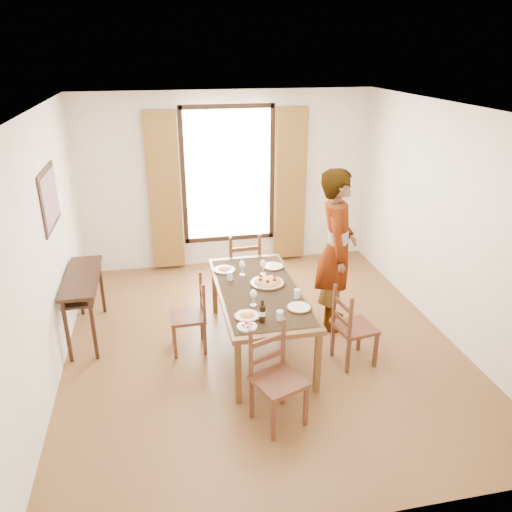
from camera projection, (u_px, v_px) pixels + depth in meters
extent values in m
plane|color=brown|center=(261.00, 343.00, 5.97)|extent=(5.00, 5.00, 0.00)
cube|color=white|center=(228.00, 181.00, 7.70)|extent=(4.50, 0.10, 2.70)
cube|color=white|center=(343.00, 373.00, 3.19)|extent=(4.50, 0.10, 2.70)
cube|color=white|center=(44.00, 253.00, 5.03)|extent=(0.10, 5.00, 2.70)
cube|color=white|center=(449.00, 224.00, 5.85)|extent=(0.10, 5.00, 2.70)
cube|color=white|center=(262.00, 107.00, 4.91)|extent=(4.50, 5.00, 0.04)
cube|color=white|center=(228.00, 175.00, 7.63)|extent=(1.30, 0.04, 2.00)
cube|color=olive|center=(164.00, 192.00, 7.48)|extent=(0.48, 0.10, 2.40)
cube|color=olive|center=(291.00, 186.00, 7.84)|extent=(0.48, 0.10, 2.40)
cube|color=black|center=(49.00, 198.00, 5.42)|extent=(0.02, 0.86, 0.66)
cube|color=#E2592A|center=(50.00, 198.00, 5.42)|extent=(0.01, 0.76, 0.56)
cube|color=black|center=(81.00, 277.00, 5.84)|extent=(0.38, 1.20, 0.04)
cube|color=black|center=(83.00, 286.00, 5.88)|extent=(0.34, 1.10, 0.03)
cube|color=black|center=(67.00, 332.00, 5.47)|extent=(0.04, 0.04, 0.76)
cube|color=black|center=(79.00, 288.00, 6.46)|extent=(0.04, 0.04, 0.76)
cube|color=black|center=(94.00, 329.00, 5.52)|extent=(0.04, 0.04, 0.76)
cube|color=black|center=(102.00, 286.00, 6.51)|extent=(0.04, 0.04, 0.76)
cube|color=brown|center=(259.00, 292.00, 5.61)|extent=(0.93, 1.97, 0.05)
cube|color=black|center=(259.00, 290.00, 5.60)|extent=(0.85, 1.82, 0.01)
cube|color=brown|center=(238.00, 372.00, 4.84)|extent=(0.06, 0.06, 0.70)
cube|color=brown|center=(215.00, 289.00, 6.52)|extent=(0.06, 0.06, 0.70)
cube|color=brown|center=(317.00, 363.00, 4.99)|extent=(0.06, 0.06, 0.70)
cube|color=brown|center=(275.00, 283.00, 6.66)|extent=(0.06, 0.06, 0.70)
cube|color=brown|center=(188.00, 317.00, 5.70)|extent=(0.40, 0.40, 0.04)
cube|color=brown|center=(173.00, 327.00, 5.90)|extent=(0.04, 0.04, 0.42)
cube|color=brown|center=(202.00, 324.00, 5.96)|extent=(0.04, 0.04, 0.42)
cube|color=brown|center=(175.00, 342.00, 5.59)|extent=(0.04, 0.04, 0.42)
cube|color=brown|center=(205.00, 339.00, 5.66)|extent=(0.04, 0.04, 0.42)
cube|color=brown|center=(201.00, 290.00, 5.79)|extent=(0.03, 0.03, 0.47)
cube|color=brown|center=(204.00, 304.00, 5.49)|extent=(0.03, 0.03, 0.47)
cube|color=brown|center=(203.00, 304.00, 5.68)|extent=(0.03, 0.34, 0.05)
cube|color=brown|center=(202.00, 291.00, 5.61)|extent=(0.03, 0.34, 0.05)
cube|color=brown|center=(242.00, 267.00, 6.82)|extent=(0.47, 0.47, 0.04)
cube|color=brown|center=(252.00, 276.00, 7.13)|extent=(0.04, 0.04, 0.48)
cube|color=brown|center=(259.00, 288.00, 6.78)|extent=(0.04, 0.04, 0.48)
cube|color=brown|center=(226.00, 279.00, 7.04)|extent=(0.04, 0.04, 0.48)
cube|color=brown|center=(231.00, 291.00, 6.70)|extent=(0.04, 0.04, 0.48)
cube|color=brown|center=(259.00, 254.00, 6.58)|extent=(0.04, 0.04, 0.53)
cube|color=brown|center=(231.00, 256.00, 6.49)|extent=(0.04, 0.04, 0.53)
cube|color=brown|center=(245.00, 262.00, 6.57)|extent=(0.39, 0.05, 0.05)
cube|color=brown|center=(245.00, 249.00, 6.50)|extent=(0.39, 0.05, 0.05)
cube|color=brown|center=(279.00, 381.00, 4.55)|extent=(0.55, 0.55, 0.04)
cube|color=brown|center=(273.00, 420.00, 4.41)|extent=(0.04, 0.04, 0.45)
cube|color=brown|center=(251.00, 398.00, 4.69)|extent=(0.04, 0.04, 0.45)
cube|color=brown|center=(306.00, 405.00, 4.59)|extent=(0.04, 0.04, 0.45)
cube|color=brown|center=(283.00, 384.00, 4.87)|extent=(0.04, 0.04, 0.45)
cube|color=brown|center=(251.00, 354.00, 4.51)|extent=(0.04, 0.04, 0.50)
cube|color=brown|center=(283.00, 342.00, 4.69)|extent=(0.04, 0.04, 0.50)
cube|color=brown|center=(267.00, 357.00, 4.64)|extent=(0.35, 0.16, 0.05)
cube|color=brown|center=(267.00, 341.00, 4.57)|extent=(0.35, 0.16, 0.05)
cube|color=brown|center=(355.00, 328.00, 5.46)|extent=(0.46, 0.46, 0.04)
cube|color=brown|center=(376.00, 349.00, 5.45)|extent=(0.04, 0.04, 0.43)
cube|color=brown|center=(348.00, 356.00, 5.34)|extent=(0.04, 0.04, 0.43)
cube|color=brown|center=(359.00, 334.00, 5.75)|extent=(0.04, 0.04, 0.43)
cube|color=brown|center=(333.00, 339.00, 5.64)|extent=(0.04, 0.04, 0.43)
cube|color=brown|center=(350.00, 319.00, 5.16)|extent=(0.03, 0.03, 0.48)
cube|color=brown|center=(334.00, 304.00, 5.46)|extent=(0.03, 0.03, 0.48)
cube|color=brown|center=(341.00, 319.00, 5.34)|extent=(0.08, 0.34, 0.05)
cube|color=brown|center=(343.00, 305.00, 5.28)|extent=(0.08, 0.34, 0.05)
imported|color=#92969A|center=(336.00, 250.00, 6.01)|extent=(1.04, 0.96, 2.00)
cylinder|color=silver|center=(297.00, 294.00, 5.39)|extent=(0.07, 0.07, 0.10)
cylinder|color=silver|center=(230.00, 276.00, 5.81)|extent=(0.07, 0.07, 0.10)
cylinder|color=silver|center=(280.00, 316.00, 4.95)|extent=(0.07, 0.07, 0.10)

